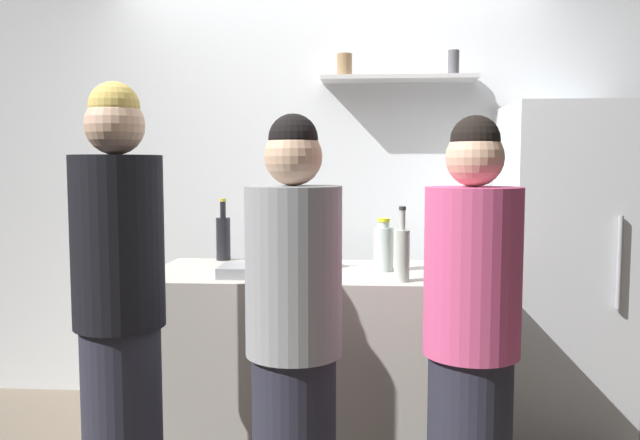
# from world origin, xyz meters

# --- Properties ---
(back_wall_assembly) EXTENTS (4.80, 0.32, 2.60)m
(back_wall_assembly) POSITION_xyz_m (0.00, 1.25, 1.30)
(back_wall_assembly) COLOR white
(back_wall_assembly) RESTS_ON ground
(refrigerator) EXTENTS (0.61, 0.67, 1.73)m
(refrigerator) POSITION_xyz_m (1.26, 0.85, 0.87)
(refrigerator) COLOR silver
(refrigerator) RESTS_ON ground
(counter) EXTENTS (1.64, 0.75, 0.90)m
(counter) POSITION_xyz_m (-0.01, 0.48, 0.45)
(counter) COLOR #B7B2A8
(counter) RESTS_ON ground
(baking_pan) EXTENTS (0.34, 0.24, 0.05)m
(baking_pan) POSITION_xyz_m (-0.29, 0.31, 0.93)
(baking_pan) COLOR gray
(baking_pan) RESTS_ON counter
(utensil_holder) EXTENTS (0.11, 0.11, 0.22)m
(utensil_holder) POSITION_xyz_m (-0.02, 0.57, 0.96)
(utensil_holder) COLOR #B2B2B7
(utensil_holder) RESTS_ON counter
(wine_bottle_pale_glass) EXTENTS (0.07, 0.07, 0.34)m
(wine_bottle_pale_glass) POSITION_xyz_m (0.38, 0.21, 1.03)
(wine_bottle_pale_glass) COLOR #B2BFB2
(wine_bottle_pale_glass) RESTS_ON counter
(wine_bottle_dark_glass) EXTENTS (0.08, 0.08, 0.34)m
(wine_bottle_dark_glass) POSITION_xyz_m (-0.56, 0.80, 1.03)
(wine_bottle_dark_glass) COLOR black
(wine_bottle_dark_glass) RESTS_ON counter
(water_bottle_plastic) EXTENTS (0.10, 0.10, 0.26)m
(water_bottle_plastic) POSITION_xyz_m (0.30, 0.49, 1.02)
(water_bottle_plastic) COLOR silver
(water_bottle_plastic) RESTS_ON counter
(person_grey_hoodie) EXTENTS (0.34, 0.34, 1.59)m
(person_grey_hoodie) POSITION_xyz_m (-0.04, -0.41, 0.78)
(person_grey_hoodie) COLOR #262633
(person_grey_hoodie) RESTS_ON ground
(person_blonde) EXTENTS (0.34, 0.34, 1.72)m
(person_blonde) POSITION_xyz_m (-0.71, -0.30, 0.86)
(person_blonde) COLOR #262633
(person_blonde) RESTS_ON ground
(person_pink_top) EXTENTS (0.34, 0.34, 1.59)m
(person_pink_top) POSITION_xyz_m (0.59, -0.36, 0.78)
(person_pink_top) COLOR #262633
(person_pink_top) RESTS_ON ground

